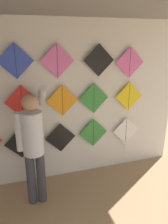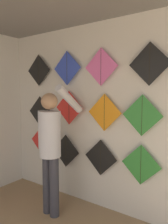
# 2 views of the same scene
# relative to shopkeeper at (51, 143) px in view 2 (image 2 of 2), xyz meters

# --- Properties ---
(back_panel) EXTENTS (4.60, 0.06, 2.80)m
(back_panel) POSITION_rel_shopkeeper_xyz_m (0.51, 0.62, 0.34)
(back_panel) COLOR silver
(back_panel) RESTS_ON ground
(shopkeeper) EXTENTS (0.47, 0.63, 1.88)m
(shopkeeper) POSITION_rel_shopkeeper_xyz_m (0.00, 0.00, 0.00)
(shopkeeper) COLOR #383842
(shopkeeper) RESTS_ON ground
(kite_0) EXTENTS (0.55, 0.01, 0.55)m
(kite_0) POSITION_rel_shopkeeper_xyz_m (-0.73, 0.53, -0.17)
(kite_0) COLOR red
(kite_1) EXTENTS (0.55, 0.01, 0.55)m
(kite_1) POSITION_rel_shopkeeper_xyz_m (-0.17, 0.53, -0.27)
(kite_1) COLOR black
(kite_2) EXTENTS (0.55, 0.01, 0.55)m
(kite_2) POSITION_rel_shopkeeper_xyz_m (0.50, 0.53, -0.26)
(kite_2) COLOR black
(kite_3) EXTENTS (0.55, 0.01, 0.55)m
(kite_3) POSITION_rel_shopkeeper_xyz_m (1.13, 0.53, -0.25)
(kite_3) COLOR #338C38
(kite_5) EXTENTS (0.55, 0.01, 0.55)m
(kite_5) POSITION_rel_shopkeeper_xyz_m (-0.77, 0.53, 0.36)
(kite_5) COLOR black
(kite_6) EXTENTS (0.55, 0.01, 0.55)m
(kite_6) POSITION_rel_shopkeeper_xyz_m (-0.10, 0.53, 0.46)
(kite_6) COLOR red
(kite_7) EXTENTS (0.55, 0.01, 0.55)m
(kite_7) POSITION_rel_shopkeeper_xyz_m (0.56, 0.53, 0.42)
(kite_7) COLOR orange
(kite_8) EXTENTS (0.55, 0.01, 0.55)m
(kite_8) POSITION_rel_shopkeeper_xyz_m (1.13, 0.53, 0.41)
(kite_8) COLOR #338C38
(kite_10) EXTENTS (0.55, 0.01, 0.55)m
(kite_10) POSITION_rel_shopkeeper_xyz_m (-0.79, 0.53, 1.10)
(kite_10) COLOR black
(kite_11) EXTENTS (0.55, 0.01, 0.55)m
(kite_11) POSITION_rel_shopkeeper_xyz_m (-0.13, 0.53, 1.10)
(kite_11) COLOR blue
(kite_12) EXTENTS (0.55, 0.01, 0.55)m
(kite_12) POSITION_rel_shopkeeper_xyz_m (0.50, 0.53, 1.08)
(kite_12) COLOR pink
(kite_13) EXTENTS (0.55, 0.01, 0.55)m
(kite_13) POSITION_rel_shopkeeper_xyz_m (1.21, 0.53, 1.07)
(kite_13) COLOR black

